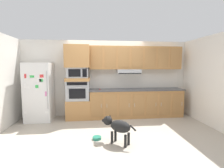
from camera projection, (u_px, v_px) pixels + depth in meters
ground_plane at (109, 125)px, 4.80m from camera, size 9.60×9.60×0.00m
back_kitchen_wall at (106, 78)px, 5.77m from camera, size 6.20×0.12×2.50m
side_panel_left at (1, 82)px, 4.37m from camera, size 0.12×7.10×2.50m
side_panel_right at (204, 80)px, 4.97m from camera, size 0.12×7.10×2.50m
refrigerator at (39, 92)px, 5.15m from camera, size 0.76×0.73×1.76m
oven_base_cabinet at (78, 109)px, 5.41m from camera, size 0.74×0.62×0.60m
built_in_oven at (78, 90)px, 5.34m from camera, size 0.70×0.62×0.60m
appliance_mid_shelf at (78, 79)px, 5.31m from camera, size 0.74×0.62×0.10m
microwave at (78, 73)px, 5.29m from camera, size 0.64×0.54×0.32m
appliance_upper_cabinet at (77, 56)px, 5.24m from camera, size 0.74×0.62×0.68m
lower_cabinet_run at (136, 103)px, 5.59m from camera, size 3.02×0.63×0.88m
countertop_slab at (136, 89)px, 5.55m from camera, size 3.06×0.64×0.04m
backsplash_panel at (134, 81)px, 5.81m from camera, size 3.06×0.02×0.50m
upper_cabinet_with_hood at (135, 59)px, 5.57m from camera, size 3.02×0.48×0.88m
screwdriver at (100, 89)px, 5.33m from camera, size 0.14×0.12×0.03m
dog at (117, 126)px, 3.62m from camera, size 0.69×0.58×0.58m
dog_food_bowl at (97, 138)px, 3.85m from camera, size 0.20×0.20×0.06m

